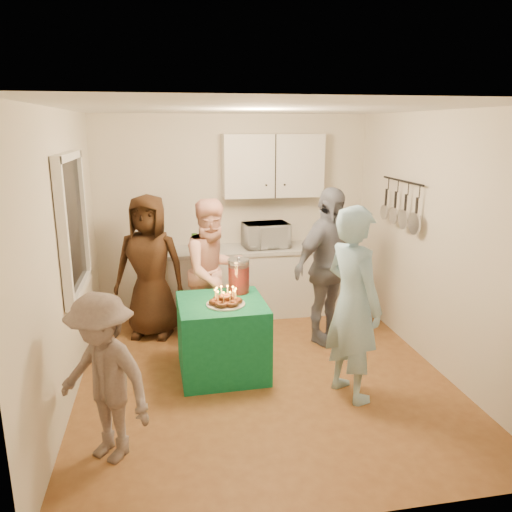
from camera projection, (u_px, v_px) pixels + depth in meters
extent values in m
plane|color=brown|center=(262.00, 373.00, 5.09)|extent=(4.00, 4.00, 0.00)
plane|color=white|center=(263.00, 108.00, 4.43)|extent=(4.00, 4.00, 0.00)
plane|color=silver|center=(234.00, 215.00, 6.67)|extent=(3.60, 3.60, 0.00)
plane|color=silver|center=(65.00, 259.00, 4.45)|extent=(4.00, 4.00, 0.00)
plane|color=silver|center=(436.00, 242.00, 5.08)|extent=(4.00, 4.00, 0.00)
cube|color=black|center=(72.00, 225.00, 4.67)|extent=(0.04, 1.00, 1.20)
cube|color=white|center=(252.00, 282.00, 6.63)|extent=(2.20, 0.58, 0.86)
cube|color=beige|center=(252.00, 249.00, 6.52)|extent=(2.24, 0.62, 0.05)
cube|color=white|center=(273.00, 166.00, 6.45)|extent=(1.30, 0.30, 0.80)
cube|color=black|center=(399.00, 203.00, 5.66)|extent=(0.12, 1.00, 0.60)
imported|color=white|center=(266.00, 235.00, 6.51)|extent=(0.61, 0.45, 0.32)
cube|color=#106F42|center=(222.00, 337.00, 5.04)|extent=(0.87, 0.87, 0.76)
cylinder|color=#B0100E|center=(239.00, 277.00, 5.18)|extent=(0.22, 0.22, 0.34)
imported|color=#9ECDE7|center=(353.00, 304.00, 4.48)|extent=(0.62, 0.76, 1.80)
imported|color=#563218|center=(150.00, 267.00, 5.84)|extent=(0.95, 0.75, 1.70)
imported|color=#F08C7D|center=(214.00, 272.00, 5.66)|extent=(1.00, 0.91, 1.68)
imported|color=black|center=(328.00, 266.00, 5.66)|extent=(1.12, 0.95, 1.80)
imported|color=#62524E|center=(104.00, 378.00, 3.65)|extent=(0.96, 0.92, 1.31)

